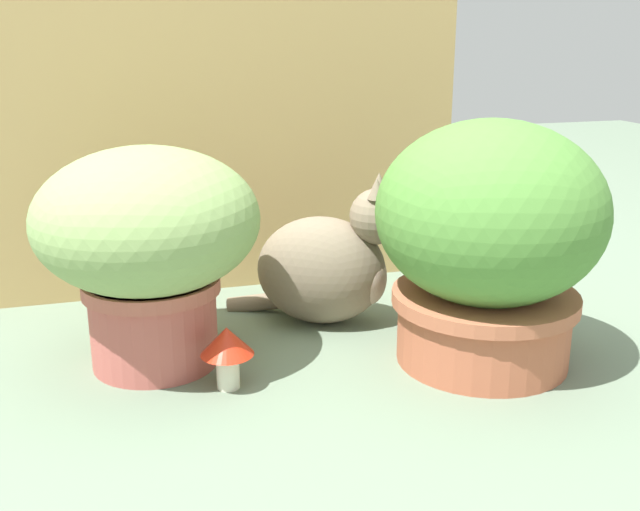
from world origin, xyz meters
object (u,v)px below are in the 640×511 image
Objects in this scene: grass_planter at (148,239)px; mushroom_ornament_red at (227,347)px; leafy_planter at (489,238)px; cat at (330,265)px.

grass_planter reaches higher than mushroom_ornament_red.
leafy_planter is 4.01× the size of mushroom_ornament_red.
cat is at bearing 15.85° from grass_planter.
leafy_planter is (0.57, -0.15, -0.00)m from grass_planter.
mushroom_ornament_red is at bearing -136.50° from cat.
mushroom_ornament_red is (0.11, -0.13, -0.16)m from grass_planter.
cat is (-0.21, 0.25, -0.11)m from leafy_planter.
cat reaches higher than mushroom_ornament_red.
cat is at bearing 43.50° from mushroom_ornament_red.
leafy_planter is at bearing -2.31° from mushroom_ornament_red.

